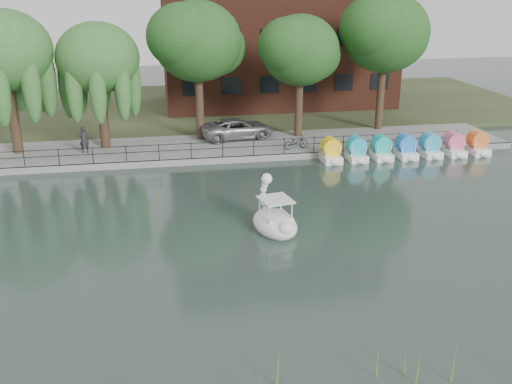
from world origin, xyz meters
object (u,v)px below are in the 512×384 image
object	(u,v)px
pedestrian	(84,138)
swan_boat	(274,219)
minivan	(238,127)
bicycle	(296,141)

from	to	relation	value
pedestrian	swan_boat	world-z (taller)	swan_boat
minivan	bicycle	bearing A→B (deg)	-143.24
pedestrian	swan_boat	xyz separation A→B (m)	(9.78, -13.33, -0.85)
swan_boat	minivan	bearing A→B (deg)	75.74
bicycle	pedestrian	world-z (taller)	pedestrian
bicycle	pedestrian	distance (m)	13.83
swan_boat	pedestrian	bearing A→B (deg)	114.03
bicycle	pedestrian	size ratio (longest dim) A/B	0.87
pedestrian	swan_boat	bearing A→B (deg)	124.32
bicycle	swan_boat	distance (m)	12.50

